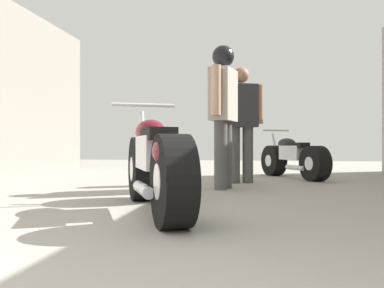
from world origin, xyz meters
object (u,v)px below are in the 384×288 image
at_px(motorcycle_black_naked, 294,158).
at_px(mechanic_in_blue, 241,118).
at_px(mechanic_with_helmet, 223,103).
at_px(motorcycle_maroon_cruiser, 155,164).

bearing_deg(motorcycle_black_naked, mechanic_in_blue, -130.33).
bearing_deg(mechanic_in_blue, mechanic_with_helmet, -103.28).
distance_m(mechanic_in_blue, mechanic_with_helmet, 0.84).
bearing_deg(mechanic_with_helmet, mechanic_in_blue, 76.72).
distance_m(motorcycle_maroon_cruiser, mechanic_in_blue, 2.77).
bearing_deg(motorcycle_black_naked, motorcycle_maroon_cruiser, -111.24).
xyz_separation_m(motorcycle_maroon_cruiser, mechanic_with_helmet, (0.40, 1.84, 0.67)).
height_order(motorcycle_black_naked, mechanic_with_helmet, mechanic_with_helmet).
height_order(motorcycle_black_naked, mechanic_in_blue, mechanic_in_blue).
relative_size(motorcycle_maroon_cruiser, mechanic_with_helmet, 1.09).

